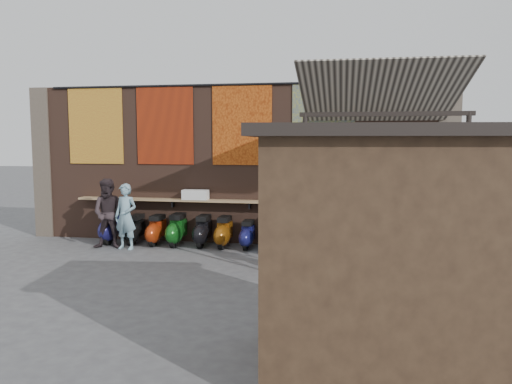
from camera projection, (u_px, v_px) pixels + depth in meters
ground at (204, 268)px, 10.27m from camera, size 70.00×70.00×0.00m
brick_wall at (232, 164)px, 12.71m from camera, size 10.00×0.40×4.00m
pier_left at (46, 163)px, 13.60m from camera, size 0.50×0.50×4.00m
pier_right at (446, 166)px, 11.81m from camera, size 0.50×0.50×4.00m
eating_counter at (229, 201)px, 12.44m from camera, size 8.00×0.32×0.05m
shelf_box at (195, 195)px, 12.54m from camera, size 0.65×0.28×0.25m
tapestry_redgold at (96, 125)px, 13.01m from camera, size 1.50×0.02×2.00m
tapestry_sun at (165, 125)px, 12.68m from camera, size 1.50×0.02×2.00m
tapestry_orange at (242, 125)px, 12.33m from camera, size 1.50×0.02×2.00m
tapestry_multi at (323, 124)px, 11.99m from camera, size 1.50×0.02×2.00m
hang_rail at (230, 85)px, 12.27m from camera, size 9.50×0.06×0.06m
scooter_stool_0 at (112, 227)px, 12.72m from camera, size 0.40×0.88×0.84m
scooter_stool_1 at (135, 230)px, 12.61m from camera, size 0.35×0.77×0.73m
scooter_stool_2 at (156, 230)px, 12.48m from camera, size 0.35×0.78×0.74m
scooter_stool_3 at (177, 230)px, 12.39m from camera, size 0.37×0.83×0.79m
scooter_stool_4 at (203, 231)px, 12.31m from camera, size 0.36×0.80×0.76m
scooter_stool_5 at (224, 232)px, 12.17m from camera, size 0.36×0.79×0.75m
scooter_stool_6 at (248, 235)px, 12.05m from camera, size 0.32×0.71×0.68m
scooter_stool_7 at (271, 232)px, 12.04m from camera, size 0.39×0.87×0.83m
scooter_stool_8 at (299, 235)px, 11.88m from camera, size 0.34×0.75×0.71m
diner_left at (126, 216)px, 11.96m from camera, size 0.64×0.48×1.59m
diner_right at (109, 214)px, 12.03m from camera, size 0.93×0.79×1.70m
shopper_navy at (325, 231)px, 10.25m from camera, size 0.96×0.71×1.52m
shopper_grey at (392, 232)px, 9.97m from camera, size 1.16×0.93×1.57m
shopper_tan at (295, 234)px, 9.93m from camera, size 0.87×0.83×1.51m
market_stall at (372, 256)px, 5.59m from camera, size 2.65×2.11×2.67m
stall_roof at (375, 131)px, 5.44m from camera, size 2.98×2.42×0.12m
stall_sign at (361, 194)px, 6.47m from camera, size 1.20×0.17×0.50m
stall_shelf at (359, 266)px, 6.57m from camera, size 2.04×0.33×0.06m
awning_canvas at (380, 94)px, 10.18m from camera, size 3.20×3.28×0.97m
awning_ledger at (375, 83)px, 11.69m from camera, size 3.30×0.08×0.12m
awning_header at (385, 114)px, 8.76m from camera, size 3.00×0.08×0.08m
awning_post_left at (304, 199)px, 9.16m from camera, size 0.09×0.09×3.10m
awning_post_right at (465, 202)px, 8.68m from camera, size 0.09×0.09×3.10m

